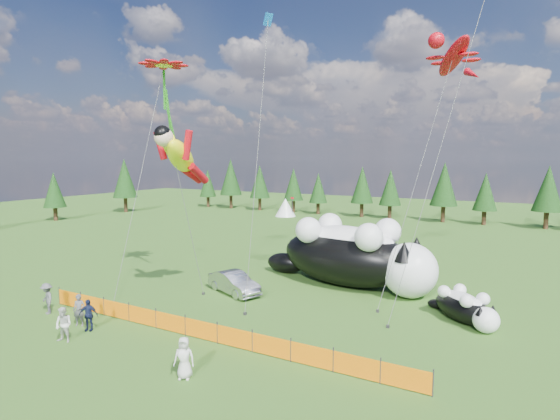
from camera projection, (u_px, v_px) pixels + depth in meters
The scene contains 16 objects.
ground at pixel (235, 320), 24.27m from camera, with size 160.00×160.00×0.00m, color black.
safety_fence at pixel (201, 330), 21.59m from camera, with size 22.06×0.06×1.10m.
tree_line at pixel (411, 193), 63.04m from camera, with size 90.00×4.00×8.00m, color black, non-canonical shape.
festival_tents at pixel (493, 220), 53.77m from camera, with size 50.00×3.20×2.80m, color white, non-canonical shape.
cat_large at pixel (353, 254), 30.45m from camera, with size 13.30×6.20×4.82m.
cat_small at pixel (465, 307), 23.84m from camera, with size 4.07×3.92×1.82m.
car at pixel (234, 283), 28.98m from camera, with size 1.51×4.34×1.43m, color #B0B0B5.
spectator_a at pixel (79, 310), 23.33m from camera, with size 0.63×0.41×1.72m, color #4F5054.
spectator_b at pixel (64, 325), 21.23m from camera, with size 0.85×0.50×1.74m, color silver.
spectator_c at pixel (88, 315), 22.69m from camera, with size 0.98×0.50×1.67m, color #141B39.
spectator_d at pixel (47, 299), 25.12m from camera, with size 1.17×0.60×1.81m, color #4F5054.
spectator_e at pixel (184, 358), 17.73m from camera, with size 0.85×0.55×1.74m, color silver.
superhero_kite at pixel (181, 157), 25.81m from camera, with size 5.38×5.56×11.08m.
gecko_kite at pixel (453, 57), 27.94m from camera, with size 5.75×10.08×17.28m.
flower_kite at pixel (164, 67), 27.39m from camera, with size 4.02×6.92×15.42m.
diamond_kite_a at pixel (267, 33), 27.10m from camera, with size 1.30×4.97×18.45m.
Camera 1 is at (13.35, -19.35, 8.93)m, focal length 28.00 mm.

